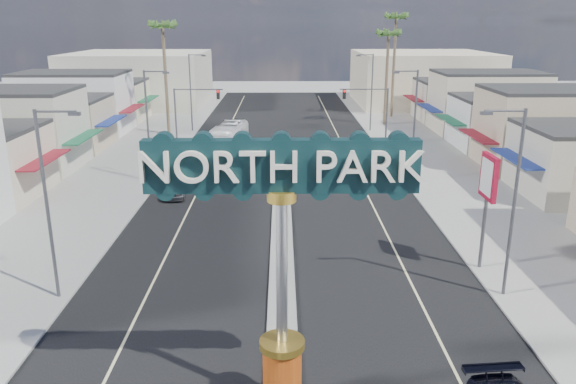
{
  "coord_description": "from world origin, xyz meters",
  "views": [
    {
      "loc": [
        0.0,
        -14.14,
        12.62
      ],
      "look_at": [
        0.32,
        12.61,
        4.45
      ],
      "focal_mm": 35.0,
      "sensor_mm": 36.0,
      "label": 1
    }
  ],
  "objects_px": {
    "streetlight_l_far": "(192,89)",
    "streetlight_l_near": "(50,197)",
    "car_parked_left": "(176,186)",
    "streetlight_l_mid": "(150,121)",
    "bank_pylon_sign": "(488,184)",
    "city_bus": "(226,142)",
    "streetlight_r_near": "(512,195)",
    "palm_right_far": "(396,23)",
    "palm_right_mid": "(388,38)",
    "traffic_signal_right": "(370,105)",
    "palm_left_far": "(163,32)",
    "gateway_sign": "(282,247)",
    "streetlight_r_mid": "(413,120)",
    "streetlight_r_far": "(370,88)",
    "traffic_signal_left": "(193,105)"
  },
  "relations": [
    {
      "from": "palm_right_mid",
      "to": "car_parked_left",
      "type": "height_order",
      "value": "palm_right_mid"
    },
    {
      "from": "streetlight_l_near",
      "to": "palm_left_far",
      "type": "bearing_deg",
      "value": 93.67
    },
    {
      "from": "traffic_signal_left",
      "to": "streetlight_r_near",
      "type": "bearing_deg",
      "value": -60.01
    },
    {
      "from": "traffic_signal_right",
      "to": "streetlight_l_mid",
      "type": "height_order",
      "value": "streetlight_l_mid"
    },
    {
      "from": "bank_pylon_sign",
      "to": "palm_right_mid",
      "type": "bearing_deg",
      "value": 86.4
    },
    {
      "from": "palm_left_far",
      "to": "palm_right_mid",
      "type": "xyz_separation_m",
      "value": [
        26.0,
        6.0,
        -0.9
      ]
    },
    {
      "from": "streetlight_l_mid",
      "to": "streetlight_r_mid",
      "type": "relative_size",
      "value": 1.0
    },
    {
      "from": "traffic_signal_left",
      "to": "streetlight_r_near",
      "type": "height_order",
      "value": "streetlight_r_near"
    },
    {
      "from": "streetlight_l_near",
      "to": "palm_left_far",
      "type": "distance_m",
      "value": 40.59
    },
    {
      "from": "streetlight_l_mid",
      "to": "streetlight_r_mid",
      "type": "height_order",
      "value": "same"
    },
    {
      "from": "streetlight_l_far",
      "to": "palm_right_mid",
      "type": "xyz_separation_m",
      "value": [
        23.43,
        4.0,
        5.54
      ]
    },
    {
      "from": "streetlight_l_far",
      "to": "streetlight_l_near",
      "type": "bearing_deg",
      "value": -90.0
    },
    {
      "from": "streetlight_l_far",
      "to": "palm_right_mid",
      "type": "height_order",
      "value": "palm_right_mid"
    },
    {
      "from": "traffic_signal_right",
      "to": "palm_right_far",
      "type": "distance_m",
      "value": 20.59
    },
    {
      "from": "streetlight_r_near",
      "to": "palm_right_far",
      "type": "height_order",
      "value": "palm_right_far"
    },
    {
      "from": "city_bus",
      "to": "streetlight_r_mid",
      "type": "bearing_deg",
      "value": -22.96
    },
    {
      "from": "streetlight_r_near",
      "to": "bank_pylon_sign",
      "type": "bearing_deg",
      "value": 88.86
    },
    {
      "from": "streetlight_l_far",
      "to": "car_parked_left",
      "type": "height_order",
      "value": "streetlight_l_far"
    },
    {
      "from": "streetlight_l_near",
      "to": "city_bus",
      "type": "xyz_separation_m",
      "value": [
        5.14,
        28.89,
        -3.57
      ]
    },
    {
      "from": "palm_left_far",
      "to": "bank_pylon_sign",
      "type": "distance_m",
      "value": 44.28
    },
    {
      "from": "traffic_signal_right",
      "to": "palm_left_far",
      "type": "distance_m",
      "value": 24.09
    },
    {
      "from": "streetlight_l_mid",
      "to": "car_parked_left",
      "type": "xyz_separation_m",
      "value": [
        2.48,
        -3.59,
        -4.36
      ]
    },
    {
      "from": "city_bus",
      "to": "palm_right_mid",
      "type": "bearing_deg",
      "value": 49.6
    },
    {
      "from": "streetlight_r_near",
      "to": "palm_right_mid",
      "type": "bearing_deg",
      "value": 86.81
    },
    {
      "from": "palm_right_mid",
      "to": "streetlight_l_far",
      "type": "bearing_deg",
      "value": -170.31
    },
    {
      "from": "traffic_signal_right",
      "to": "bank_pylon_sign",
      "type": "bearing_deg",
      "value": -87.57
    },
    {
      "from": "streetlight_l_near",
      "to": "palm_right_mid",
      "type": "height_order",
      "value": "palm_right_mid"
    },
    {
      "from": "streetlight_l_mid",
      "to": "city_bus",
      "type": "bearing_deg",
      "value": 59.99
    },
    {
      "from": "streetlight_l_near",
      "to": "city_bus",
      "type": "bearing_deg",
      "value": 79.92
    },
    {
      "from": "palm_right_far",
      "to": "city_bus",
      "type": "relative_size",
      "value": 1.31
    },
    {
      "from": "gateway_sign",
      "to": "palm_right_mid",
      "type": "xyz_separation_m",
      "value": [
        13.0,
        54.02,
        4.67
      ]
    },
    {
      "from": "streetlight_l_near",
      "to": "streetlight_r_far",
      "type": "relative_size",
      "value": 1.0
    },
    {
      "from": "streetlight_r_far",
      "to": "bank_pylon_sign",
      "type": "height_order",
      "value": "streetlight_r_far"
    },
    {
      "from": "traffic_signal_right",
      "to": "streetlight_l_mid",
      "type": "xyz_separation_m",
      "value": [
        -19.62,
        -13.99,
        0.79
      ]
    },
    {
      "from": "traffic_signal_right",
      "to": "streetlight_r_near",
      "type": "height_order",
      "value": "streetlight_r_near"
    },
    {
      "from": "gateway_sign",
      "to": "streetlight_l_far",
      "type": "height_order",
      "value": "gateway_sign"
    },
    {
      "from": "streetlight_r_near",
      "to": "palm_left_far",
      "type": "distance_m",
      "value": 46.8
    },
    {
      "from": "streetlight_l_far",
      "to": "streetlight_r_near",
      "type": "height_order",
      "value": "same"
    },
    {
      "from": "palm_right_far",
      "to": "city_bus",
      "type": "height_order",
      "value": "palm_right_far"
    },
    {
      "from": "traffic_signal_right",
      "to": "streetlight_l_near",
      "type": "height_order",
      "value": "streetlight_l_near"
    },
    {
      "from": "streetlight_l_near",
      "to": "streetlight_r_far",
      "type": "distance_m",
      "value": 46.9
    },
    {
      "from": "car_parked_left",
      "to": "bank_pylon_sign",
      "type": "bearing_deg",
      "value": -37.85
    },
    {
      "from": "traffic_signal_right",
      "to": "car_parked_left",
      "type": "distance_m",
      "value": 24.81
    },
    {
      "from": "streetlight_l_mid",
      "to": "bank_pylon_sign",
      "type": "bearing_deg",
      "value": -38.96
    },
    {
      "from": "bank_pylon_sign",
      "to": "city_bus",
      "type": "bearing_deg",
      "value": 121.19
    },
    {
      "from": "car_parked_left",
      "to": "streetlight_r_mid",
      "type": "bearing_deg",
      "value": 9.06
    },
    {
      "from": "traffic_signal_left",
      "to": "streetlight_r_near",
      "type": "distance_m",
      "value": 39.26
    },
    {
      "from": "streetlight_l_mid",
      "to": "bank_pylon_sign",
      "type": "relative_size",
      "value": 1.48
    },
    {
      "from": "gateway_sign",
      "to": "palm_right_far",
      "type": "relative_size",
      "value": 0.65
    },
    {
      "from": "streetlight_r_far",
      "to": "palm_right_mid",
      "type": "distance_m",
      "value": 7.3
    }
  ]
}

